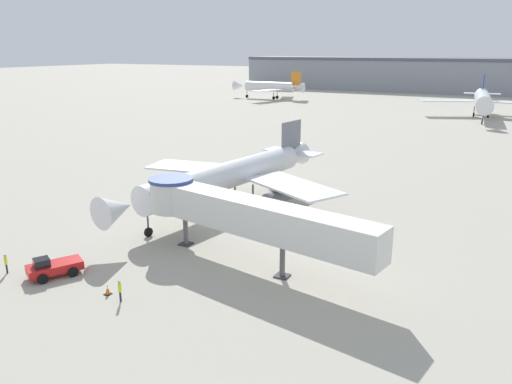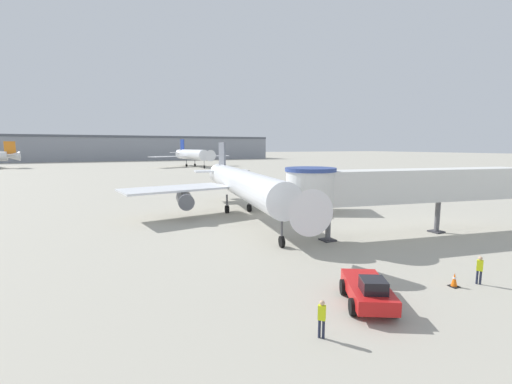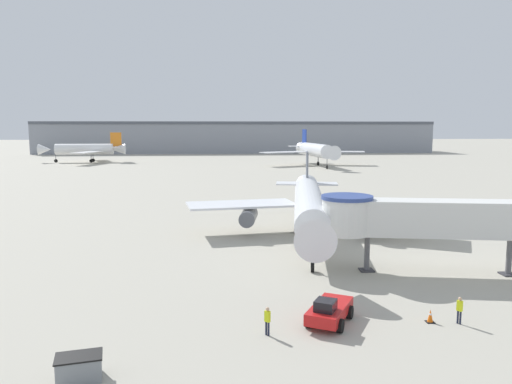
{
  "view_description": "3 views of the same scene",
  "coord_description": "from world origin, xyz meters",
  "px_view_note": "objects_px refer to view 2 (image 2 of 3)",
  "views": [
    {
      "loc": [
        26.74,
        -47.2,
        17.59
      ],
      "look_at": [
        3.71,
        -3.69,
        3.33
      ],
      "focal_mm": 35.0,
      "sensor_mm": 36.0,
      "label": 1
    },
    {
      "loc": [
        -16.48,
        -34.63,
        7.81
      ],
      "look_at": [
        -1.31,
        -2.54,
        3.07
      ],
      "focal_mm": 24.0,
      "sensor_mm": 36.0,
      "label": 2
    },
    {
      "loc": [
        -11.18,
        -50.29,
        11.56
      ],
      "look_at": [
        -7.28,
        -1.31,
        5.09
      ],
      "focal_mm": 35.0,
      "sensor_mm": 36.0,
      "label": 3
    }
  ],
  "objects_px": {
    "main_airplane": "(243,185)",
    "background_jet_blue_tail": "(192,155)",
    "ground_crew_wing_walker": "(480,268)",
    "ground_crew_marshaller": "(322,316)",
    "traffic_cone_apron_front": "(454,280)",
    "traffic_cone_starboard_wing": "(323,208)",
    "jet_bridge": "(396,186)",
    "pushback_tug_red": "(368,290)"
  },
  "relations": [
    {
      "from": "ground_crew_marshaller",
      "to": "background_jet_blue_tail",
      "type": "bearing_deg",
      "value": -58.68
    },
    {
      "from": "ground_crew_marshaller",
      "to": "jet_bridge",
      "type": "bearing_deg",
      "value": -101.63
    },
    {
      "from": "traffic_cone_apron_front",
      "to": "ground_crew_wing_walker",
      "type": "bearing_deg",
      "value": -12.89
    },
    {
      "from": "traffic_cone_apron_front",
      "to": "background_jet_blue_tail",
      "type": "distance_m",
      "value": 118.81
    },
    {
      "from": "traffic_cone_starboard_wing",
      "to": "traffic_cone_apron_front",
      "type": "height_order",
      "value": "traffic_cone_apron_front"
    },
    {
      "from": "traffic_cone_apron_front",
      "to": "background_jet_blue_tail",
      "type": "bearing_deg",
      "value": 82.1
    },
    {
      "from": "ground_crew_marshaller",
      "to": "background_jet_blue_tail",
      "type": "xyz_separation_m",
      "value": [
        26.17,
        118.68,
        3.74
      ]
    },
    {
      "from": "main_airplane",
      "to": "background_jet_blue_tail",
      "type": "bearing_deg",
      "value": 87.62
    },
    {
      "from": "pushback_tug_red",
      "to": "ground_crew_marshaller",
      "type": "bearing_deg",
      "value": -130.97
    },
    {
      "from": "main_airplane",
      "to": "pushback_tug_red",
      "type": "xyz_separation_m",
      "value": [
        -3.03,
        -22.82,
        -2.81
      ]
    },
    {
      "from": "background_jet_blue_tail",
      "to": "main_airplane",
      "type": "bearing_deg",
      "value": -107.18
    },
    {
      "from": "ground_crew_marshaller",
      "to": "pushback_tug_red",
      "type": "bearing_deg",
      "value": -115.94
    },
    {
      "from": "ground_crew_wing_walker",
      "to": "background_jet_blue_tail",
      "type": "distance_m",
      "value": 118.94
    },
    {
      "from": "traffic_cone_apron_front",
      "to": "ground_crew_wing_walker",
      "type": "relative_size",
      "value": 0.49
    },
    {
      "from": "jet_bridge",
      "to": "background_jet_blue_tail",
      "type": "relative_size",
      "value": 0.71
    },
    {
      "from": "main_airplane",
      "to": "pushback_tug_red",
      "type": "bearing_deg",
      "value": -88.38
    },
    {
      "from": "main_airplane",
      "to": "traffic_cone_apron_front",
      "type": "distance_m",
      "value": 23.56
    },
    {
      "from": "ground_crew_marshaller",
      "to": "ground_crew_wing_walker",
      "type": "distance_m",
      "value": 11.46
    },
    {
      "from": "ground_crew_marshaller",
      "to": "ground_crew_wing_walker",
      "type": "relative_size",
      "value": 0.99
    },
    {
      "from": "jet_bridge",
      "to": "ground_crew_wing_walker",
      "type": "bearing_deg",
      "value": -101.75
    },
    {
      "from": "main_airplane",
      "to": "background_jet_blue_tail",
      "type": "xyz_separation_m",
      "value": [
        19.32,
        94.45,
        1.1
      ]
    },
    {
      "from": "ground_crew_wing_walker",
      "to": "ground_crew_marshaller",
      "type": "bearing_deg",
      "value": 60.84
    },
    {
      "from": "traffic_cone_apron_front",
      "to": "ground_crew_wing_walker",
      "type": "height_order",
      "value": "ground_crew_wing_walker"
    },
    {
      "from": "main_airplane",
      "to": "jet_bridge",
      "type": "distance_m",
      "value": 16.09
    },
    {
      "from": "ground_crew_marshaller",
      "to": "traffic_cone_apron_front",
      "type": "bearing_deg",
      "value": -129.98
    },
    {
      "from": "main_airplane",
      "to": "pushback_tug_red",
      "type": "relative_size",
      "value": 7.24
    },
    {
      "from": "jet_bridge",
      "to": "pushback_tug_red",
      "type": "relative_size",
      "value": 5.07
    },
    {
      "from": "ground_crew_marshaller",
      "to": "background_jet_blue_tail",
      "type": "distance_m",
      "value": 121.59
    },
    {
      "from": "traffic_cone_starboard_wing",
      "to": "ground_crew_marshaller",
      "type": "height_order",
      "value": "ground_crew_marshaller"
    },
    {
      "from": "main_airplane",
      "to": "ground_crew_wing_walker",
      "type": "xyz_separation_m",
      "value": [
        4.59,
        -23.52,
        -2.64
      ]
    },
    {
      "from": "main_airplane",
      "to": "traffic_cone_starboard_wing",
      "type": "distance_m",
      "value": 10.75
    },
    {
      "from": "ground_crew_marshaller",
      "to": "background_jet_blue_tail",
      "type": "height_order",
      "value": "background_jet_blue_tail"
    },
    {
      "from": "jet_bridge",
      "to": "background_jet_blue_tail",
      "type": "height_order",
      "value": "background_jet_blue_tail"
    },
    {
      "from": "ground_crew_marshaller",
      "to": "traffic_cone_starboard_wing",
      "type": "bearing_deg",
      "value": -82.57
    },
    {
      "from": "pushback_tug_red",
      "to": "traffic_cone_starboard_wing",
      "type": "distance_m",
      "value": 25.44
    },
    {
      "from": "ground_crew_marshaller",
      "to": "background_jet_blue_tail",
      "type": "relative_size",
      "value": 0.05
    },
    {
      "from": "jet_bridge",
      "to": "pushback_tug_red",
      "type": "xyz_separation_m",
      "value": [
        -11.67,
        -9.27,
        -3.66
      ]
    },
    {
      "from": "pushback_tug_red",
      "to": "background_jet_blue_tail",
      "type": "relative_size",
      "value": 0.14
    },
    {
      "from": "pushback_tug_red",
      "to": "ground_crew_marshaller",
      "type": "distance_m",
      "value": 4.07
    },
    {
      "from": "pushback_tug_red",
      "to": "traffic_cone_apron_front",
      "type": "bearing_deg",
      "value": 25.59
    },
    {
      "from": "traffic_cone_starboard_wing",
      "to": "pushback_tug_red",
      "type": "bearing_deg",
      "value": -121.29
    },
    {
      "from": "main_airplane",
      "to": "ground_crew_wing_walker",
      "type": "distance_m",
      "value": 24.1
    }
  ]
}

